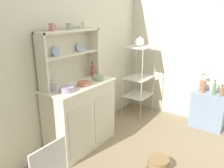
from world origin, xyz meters
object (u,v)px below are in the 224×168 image
Objects in this scene: bakers_rack at (139,73)px; oil_bottle at (214,89)px; side_shelf_blue at (207,111)px; flower_vase at (203,86)px; floor_basket at (159,163)px; utensil_jar at (52,86)px; hutch_shelf_unit at (68,52)px; cup_rose_0 at (52,27)px; bowl_mixing_large at (67,89)px; hutch_cabinet at (81,115)px; vinegar_bottle at (222,92)px; jam_bottle at (92,71)px; porcelain_teapot at (140,42)px.

bakers_rack is 1.18m from oil_bottle.
flower_vase is (0.00, 0.12, 0.38)m from side_shelf_blue.
floor_basket is (-1.34, 0.19, -0.21)m from side_shelf_blue.
side_shelf_blue is at bearing -90.15° from flower_vase.
oil_bottle is at bearing -36.17° from utensil_jar.
hutch_shelf_unit is 1.70m from floor_basket.
cup_rose_0 is 0.27× the size of flower_vase.
bowl_mixing_large is at bearing -96.10° from cup_rose_0.
hutch_shelf_unit is at bearing 167.89° from bakers_rack.
cup_rose_0 reaches higher than bakers_rack.
hutch_cabinet is 1.12m from floor_basket.
oil_bottle is at bearing -34.10° from bowl_mixing_large.
bakers_rack is 4.93× the size of floor_basket.
side_shelf_blue is 0.37m from oil_bottle.
utensil_jar is (-0.35, -0.08, -0.32)m from hutch_shelf_unit.
hutch_cabinet reaches higher than vinegar_bottle.
hutch_shelf_unit is 5.44× the size of bowl_mixing_large.
utensil_jar is 2.22m from flower_vase.
hutch_shelf_unit is 2.27m from side_shelf_blue.
oil_bottle is at bearing -80.34° from bakers_rack.
floor_basket is 1.48m from oil_bottle.
jam_bottle is at bearing 128.02° from vinegar_bottle.
bakers_rack is at bearing 38.83° from floor_basket.
cup_rose_0 is at bearing 171.26° from bakers_rack.
bakers_rack is 7.05× the size of vinegar_bottle.
side_shelf_blue is 2.57m from cup_rose_0.
porcelain_teapot reaches higher than utensil_jar.
hutch_shelf_unit is 3.69× the size of floor_basket.
floor_basket is (-1.15, -0.92, -0.68)m from bakers_rack.
bowl_mixing_large is at bearing 178.38° from porcelain_teapot.
flower_vase is (1.78, -1.04, -0.24)m from bowl_mixing_large.
utensil_jar is at bearing 114.68° from floor_basket.
jam_bottle is (0.35, 0.09, 0.50)m from hutch_cabinet.
hutch_cabinet is at bearing 139.59° from oil_bottle.
vinegar_bottle is (0.00, -0.11, -0.02)m from oil_bottle.
utensil_jar is at bearing -179.27° from jam_bottle.
bowl_mixing_large is 0.52× the size of flower_vase.
side_shelf_blue is 1.75× the size of flower_vase.
porcelain_teapot is (1.58, -0.04, 0.37)m from bowl_mixing_large.
hutch_shelf_unit is at bearing 13.53° from utensil_jar.
jam_bottle is (-0.95, 0.20, 0.21)m from bakers_rack.
utensil_jar is 1.70m from porcelain_teapot.
side_shelf_blue is at bearing -79.93° from bakers_rack.
vinegar_bottle reaches higher than side_shelf_blue.
cup_rose_0 is 0.87m from jam_bottle.
bakers_rack is 1.62m from floor_basket.
utensil_jar reaches higher than side_shelf_blue.
hutch_shelf_unit is 0.41m from cup_rose_0.
floor_basket is 2.83× the size of cup_rose_0.
hutch_shelf_unit reaches higher than floor_basket.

